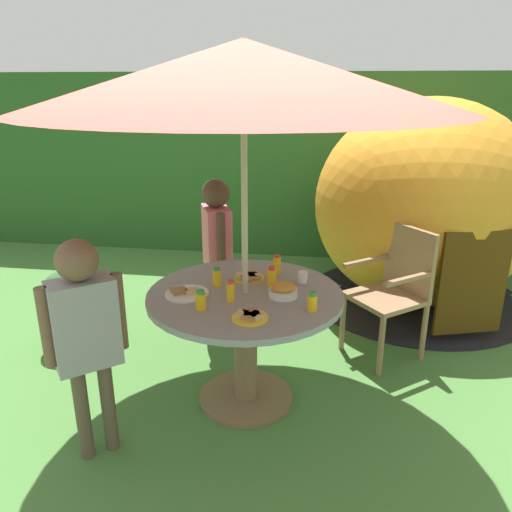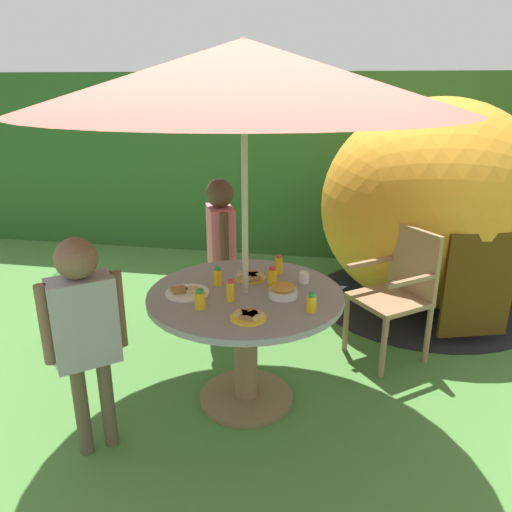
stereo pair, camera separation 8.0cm
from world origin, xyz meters
name	(u,v)px [view 1 (the left image)]	position (x,y,z in m)	size (l,w,h in m)	color
ground_plane	(246,400)	(0.00, 0.00, -0.01)	(10.00, 10.00, 0.02)	#477A38
hedge_backdrop	(290,164)	(0.00, 3.13, 1.00)	(9.00, 0.70, 2.01)	#285623
garden_table	(245,322)	(0.00, 0.00, 0.54)	(1.15, 1.15, 0.73)	brown
patio_umbrella	(243,76)	(0.00, 0.00, 1.92)	(2.31, 2.31, 2.10)	#B7AD8C
wooden_chair	(395,285)	(0.96, 0.75, 0.53)	(0.62, 0.62, 0.94)	#93704C
dome_tent	(425,205)	(1.29, 1.76, 0.89)	(2.45, 2.45, 1.79)	orange
potted_plant	(67,305)	(-1.44, 0.50, 0.32)	(0.37, 0.37, 0.59)	brown
child_in_pink_shirt	(217,238)	(-0.36, 0.85, 0.79)	(0.29, 0.39, 1.24)	#3F3F47
child_in_grey_shirt	(85,324)	(-0.70, -0.58, 0.77)	(0.35, 0.33, 1.20)	brown
snack_bowl	(283,290)	(0.22, -0.02, 0.77)	(0.17, 0.17, 0.08)	white
plate_near_right	(250,316)	(0.08, -0.33, 0.75)	(0.19, 0.19, 0.03)	yellow
plate_far_right	(186,293)	(-0.33, -0.08, 0.74)	(0.25, 0.25, 0.03)	white
plate_mid_left	(249,277)	(-0.01, 0.21, 0.75)	(0.19, 0.20, 0.03)	yellow
juice_bottle_near_left	(312,302)	(0.40, -0.19, 0.78)	(0.05, 0.05, 0.11)	yellow
juice_bottle_far_left	(231,291)	(-0.06, -0.13, 0.79)	(0.04, 0.04, 0.13)	yellow
juice_bottle_center_front	(217,277)	(-0.19, 0.08, 0.79)	(0.05, 0.05, 0.12)	yellow
juice_bottle_center_back	(277,265)	(0.15, 0.33, 0.79)	(0.05, 0.05, 0.13)	yellow
juice_bottle_mid_right	(201,300)	(-0.20, -0.26, 0.78)	(0.06, 0.06, 0.11)	yellow
juice_bottle_front_edge	(272,277)	(0.14, 0.13, 0.79)	(0.06, 0.06, 0.12)	yellow
cup_near	(303,277)	(0.32, 0.21, 0.77)	(0.06, 0.06, 0.07)	white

